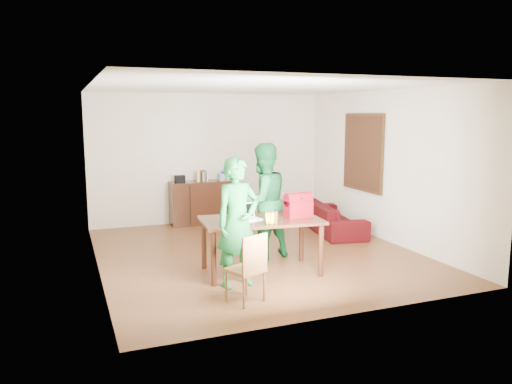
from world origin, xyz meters
name	(u,v)px	position (x,y,z in m)	size (l,w,h in m)	color
room	(254,174)	(0.01, 0.13, 1.31)	(5.20, 5.70, 2.90)	#482012
table	(261,226)	(-0.30, -0.95, 0.69)	(1.79, 1.13, 0.80)	black
chair	(246,282)	(-0.90, -1.95, 0.25)	(0.51, 0.50, 0.87)	brown
person_near	(238,222)	(-0.80, -1.35, 0.87)	(0.63, 0.41, 1.73)	#166528
person_far	(263,201)	(0.00, -0.26, 0.92)	(0.89, 0.70, 1.84)	#155E2B
laptop	(250,217)	(-0.48, -0.97, 0.84)	(0.36, 0.29, 0.22)	white
bananas	(270,222)	(-0.32, -1.32, 0.83)	(0.18, 0.11, 0.07)	gold
bottle	(275,216)	(-0.22, -1.28, 0.89)	(0.06, 0.06, 0.19)	#592D14
red_bag	(298,207)	(0.25, -1.02, 0.94)	(0.39, 0.22, 0.28)	maroon
sofa	(333,218)	(1.95, 0.90, 0.28)	(1.91, 0.75, 0.56)	#370713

